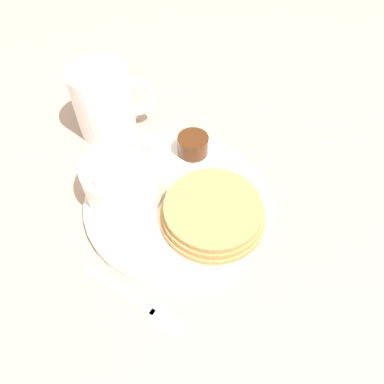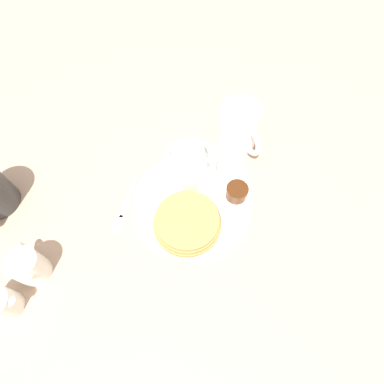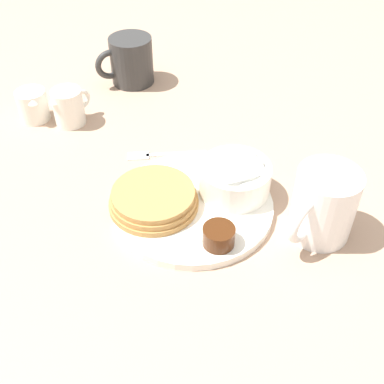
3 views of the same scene
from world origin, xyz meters
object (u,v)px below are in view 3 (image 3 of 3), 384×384
at_px(creamer_pitcher_far, 32,105).
at_px(fork, 156,154).
at_px(bowl, 233,178).
at_px(coffee_mug, 321,205).
at_px(plate, 191,205).
at_px(second_mug, 130,61).
at_px(creamer_pitcher_near, 68,107).

xyz_separation_m(creamer_pitcher_far, fork, (-0.23, 0.11, -0.03)).
height_order(bowl, coffee_mug, coffee_mug).
height_order(plate, second_mug, second_mug).
distance_m(bowl, coffee_mug, 0.13).
bearing_deg(bowl, creamer_pitcher_far, -31.05).
relative_size(plate, creamer_pitcher_far, 3.20).
bearing_deg(plate, bowl, -156.24).
bearing_deg(fork, creamer_pitcher_far, -25.75).
relative_size(coffee_mug, creamer_pitcher_near, 1.53).
relative_size(plate, second_mug, 2.10).
bearing_deg(creamer_pitcher_far, plate, 140.48).
bearing_deg(second_mug, bowl, 118.21).
distance_m(coffee_mug, creamer_pitcher_far, 0.54).
height_order(fork, second_mug, second_mug).
xyz_separation_m(coffee_mug, fork, (0.23, -0.17, -0.05)).
xyz_separation_m(fork, second_mug, (0.06, -0.25, 0.04)).
bearing_deg(coffee_mug, creamer_pitcher_far, -31.69).
relative_size(creamer_pitcher_near, creamer_pitcher_far, 0.91).
relative_size(fork, second_mug, 1.18).
bearing_deg(creamer_pitcher_near, bowl, 144.97).
relative_size(plate, creamer_pitcher_near, 3.50).
bearing_deg(bowl, coffee_mug, 146.37).
relative_size(bowl, coffee_mug, 1.03).
bearing_deg(plate, coffee_mug, 164.82).
relative_size(coffee_mug, second_mug, 0.92).
bearing_deg(fork, second_mug, -75.23).
height_order(creamer_pitcher_near, creamer_pitcher_far, creamer_pitcher_near).
xyz_separation_m(bowl, coffee_mug, (-0.11, 0.07, 0.01)).
bearing_deg(coffee_mug, fork, -36.90).
bearing_deg(coffee_mug, second_mug, -54.74).
xyz_separation_m(plate, bowl, (-0.06, -0.03, 0.03)).
distance_m(bowl, creamer_pitcher_far, 0.41).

